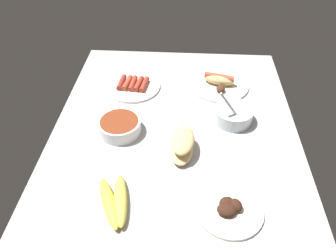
% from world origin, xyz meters
% --- Properties ---
extents(ground_plane, '(1.20, 0.90, 0.03)m').
position_xyz_m(ground_plane, '(0.00, 0.00, -0.01)').
color(ground_plane, '#B2B2B7').
extents(bowl_chili, '(0.15, 0.15, 0.05)m').
position_xyz_m(bowl_chili, '(-0.01, -0.20, 0.03)').
color(bowl_chili, white).
rests_on(bowl_chili, ground_plane).
extents(bowl_coleslaw, '(0.14, 0.14, 0.15)m').
position_xyz_m(bowl_coleslaw, '(-0.09, 0.22, 0.03)').
color(bowl_coleslaw, silver).
rests_on(bowl_coleslaw, ground_plane).
extents(plate_grilled_meat, '(0.20, 0.20, 0.04)m').
position_xyz_m(plate_grilled_meat, '(0.31, 0.17, 0.01)').
color(plate_grilled_meat, white).
rests_on(plate_grilled_meat, ground_plane).
extents(bread_stack, '(0.15, 0.09, 0.07)m').
position_xyz_m(bread_stack, '(0.09, 0.03, 0.04)').
color(bread_stack, '#E5C689').
rests_on(bread_stack, ground_plane).
extents(banana_bunch, '(0.20, 0.12, 0.03)m').
position_xyz_m(banana_bunch, '(0.31, -0.16, 0.02)').
color(banana_bunch, '#E5D14C').
rests_on(banana_bunch, ground_plane).
extents(plate_hotdog_assembled, '(0.26, 0.26, 0.06)m').
position_xyz_m(plate_hotdog_assembled, '(-0.32, 0.18, 0.02)').
color(plate_hotdog_assembled, white).
rests_on(plate_hotdog_assembled, ground_plane).
extents(plate_sausages, '(0.23, 0.23, 0.03)m').
position_xyz_m(plate_sausages, '(-0.29, -0.19, 0.01)').
color(plate_sausages, white).
rests_on(plate_sausages, ground_plane).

